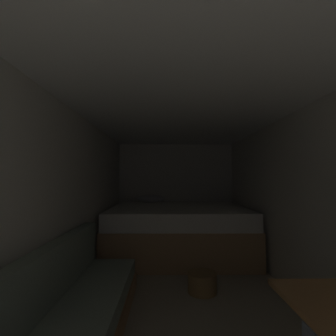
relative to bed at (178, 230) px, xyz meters
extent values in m
plane|color=#A39984|center=(0.00, -1.71, -0.39)|extent=(7.33, 7.33, 0.00)
cube|color=silver|center=(0.00, 0.98, 0.59)|extent=(2.43, 0.05, 1.97)
cube|color=silver|center=(-1.19, -1.71, 0.59)|extent=(0.05, 5.33, 1.97)
cube|color=silver|center=(1.20, -1.71, 0.59)|extent=(0.05, 5.33, 1.97)
cube|color=white|center=(0.00, -1.71, 1.60)|extent=(2.43, 5.33, 0.05)
cube|color=tan|center=(0.00, -0.01, -0.13)|extent=(2.21, 1.82, 0.53)
cube|color=white|center=(0.00, -0.01, 0.26)|extent=(2.17, 1.78, 0.25)
ellipsoid|color=white|center=(-0.49, 0.71, 0.47)|extent=(0.53, 0.30, 0.15)
cube|color=gray|center=(-0.84, -2.55, -0.15)|extent=(0.56, 2.57, 0.16)
cube|color=gray|center=(-1.08, -2.55, 0.14)|extent=(0.12, 2.57, 0.42)
cylinder|color=olive|center=(0.20, -1.41, -0.28)|extent=(0.32, 0.32, 0.21)
camera|label=1|loc=(-0.20, -4.22, 0.87)|focal=26.80mm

